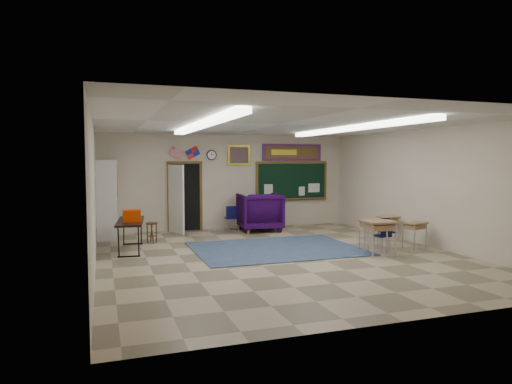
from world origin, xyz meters
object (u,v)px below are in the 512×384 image
object	(u,v)px
student_desk_front_right	(388,227)
folding_table	(131,234)
wingback_armchair	(260,212)
wooden_stool	(152,232)
student_desk_front_left	(373,234)

from	to	relation	value
student_desk_front_right	folding_table	world-z (taller)	folding_table
wingback_armchair	folding_table	size ratio (longest dim) A/B	0.70
wingback_armchair	wooden_stool	size ratio (longest dim) A/B	2.40
wingback_armchair	folding_table	world-z (taller)	wingback_armchair
wingback_armchair	student_desk_front_left	xyz separation A→B (m)	(1.57, -3.87, -0.17)
student_desk_front_left	wingback_armchair	bearing A→B (deg)	111.84
student_desk_front_left	folding_table	world-z (taller)	folding_table
student_desk_front_left	student_desk_front_right	world-z (taller)	student_desk_front_left
student_desk_front_left	folding_table	bearing A→B (deg)	160.79
student_desk_front_right	wingback_armchair	bearing A→B (deg)	123.42
folding_table	wooden_stool	size ratio (longest dim) A/B	3.43
student_desk_front_left	student_desk_front_right	bearing A→B (deg)	43.35
folding_table	wooden_stool	distance (m)	1.07
wingback_armchair	student_desk_front_right	bearing A→B (deg)	141.15
wingback_armchair	folding_table	bearing A→B (deg)	30.97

